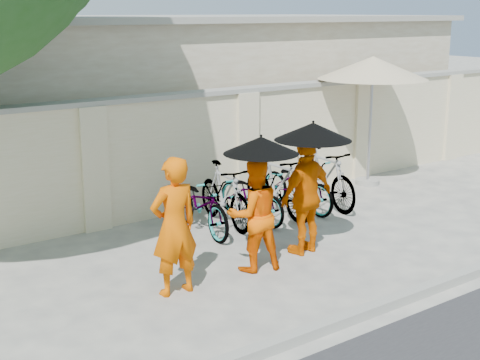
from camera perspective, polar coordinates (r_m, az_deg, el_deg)
ground at (r=9.04m, az=2.01°, el=-8.05°), size 80.00×80.00×0.00m
kerb at (r=7.87m, az=9.83°, el=-11.32°), size 40.00×0.16×0.12m
compound_wall at (r=11.81m, az=-3.72°, el=2.35°), size 20.00×0.30×2.00m
building_behind at (r=15.46m, az=-8.24°, el=7.30°), size 14.00×6.00×3.20m
monk_left at (r=8.21m, az=-5.64°, el=-3.97°), size 0.64×0.42×1.75m
monk_center at (r=8.96m, az=1.19°, el=-2.97°), size 0.87×0.75×1.56m
parasol_center at (r=8.69m, az=1.81°, el=2.98°), size 1.00×1.00×0.97m
monk_right at (r=9.62m, az=5.69°, el=-1.38°), size 1.04×0.54×1.70m
parasol_right at (r=9.36m, az=6.25°, el=4.14°), size 1.09×1.09×0.96m
patio_umbrella at (r=13.48m, az=11.26°, el=9.26°), size 2.27×2.27×2.57m
bike_0 at (r=10.57m, az=-3.34°, el=-2.06°), size 0.78×1.82×0.93m
bike_1 at (r=10.90m, az=-1.32°, el=-1.26°), size 0.71×1.77×1.03m
bike_2 at (r=11.17m, az=1.00°, el=-1.33°), size 0.64×1.66×0.86m
bike_3 at (r=11.40m, az=3.25°, el=-0.45°), size 0.54×1.81×1.08m
bike_4 at (r=11.80m, az=4.96°, el=-0.38°), size 0.69×1.78×0.92m
bike_5 at (r=12.02m, az=7.21°, el=0.23°), size 0.72×1.85×1.08m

